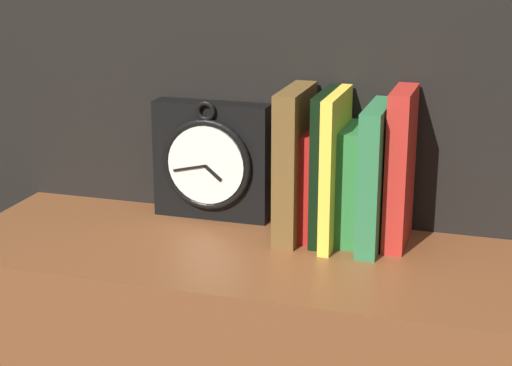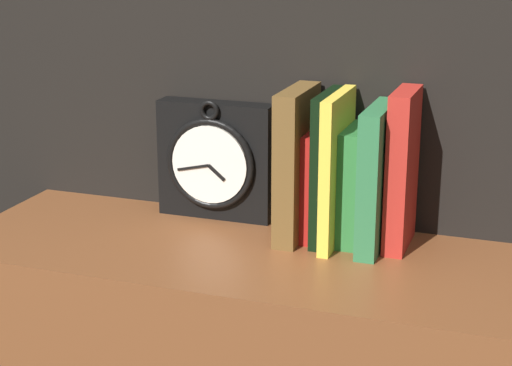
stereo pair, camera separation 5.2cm
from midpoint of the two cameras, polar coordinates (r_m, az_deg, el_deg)
clock at (r=1.51m, az=-4.00°, el=1.47°), size 0.21×0.06×0.22m
book_slot0_brown at (r=1.41m, az=1.53°, el=1.30°), size 0.04×0.15×0.25m
book_slot1_red at (r=1.42m, az=2.79°, el=0.01°), size 0.02×0.12×0.18m
book_slot2_black at (r=1.40m, az=3.54°, el=1.13°), size 0.02×0.14×0.25m
book_slot3_yellow at (r=1.39m, az=4.24°, el=0.97°), size 0.02×0.16×0.25m
book_slot4_green at (r=1.41m, az=5.47°, el=-0.05°), size 0.04×0.12×0.19m
book_slot5_green at (r=1.38m, az=6.89°, el=0.43°), size 0.03×0.16×0.23m
book_slot6_red at (r=1.39m, az=8.54°, el=0.98°), size 0.03×0.12×0.26m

